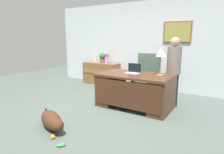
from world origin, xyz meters
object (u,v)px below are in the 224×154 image
at_px(dog_toy_bone, 61,145).
at_px(armchair, 146,78).
at_px(vase_empty, 95,59).
at_px(laptop, 133,71).
at_px(potted_plant, 103,57).
at_px(desk, 134,90).
at_px(credenza, 101,73).
at_px(person_standing, 173,71).
at_px(dog_toy_ball, 53,137).
at_px(desk_lamp, 161,54).
at_px(vase_with_flowers, 106,57).
at_px(dog_lying, 52,120).

bearing_deg(dog_toy_bone, armchair, 88.15).
relative_size(vase_empty, dog_toy_bone, 1.76).
relative_size(armchair, laptop, 3.69).
xyz_separation_m(laptop, potted_plant, (-1.86, 1.44, 0.10)).
relative_size(desk, credenza, 1.30).
bearing_deg(person_standing, dog_toy_ball, -114.33).
bearing_deg(person_standing, potted_plant, 159.89).
bearing_deg(desk_lamp, potted_plant, 150.44).
bearing_deg(vase_with_flowers, credenza, -179.63).
bearing_deg(potted_plant, vase_with_flowers, 0.00).
bearing_deg(vase_with_flowers, dog_toy_bone, -66.39).
xyz_separation_m(dog_lying, dog_toy_bone, (0.58, -0.35, -0.13)).
relative_size(dog_toy_ball, dog_toy_bone, 0.51).
height_order(desk, armchair, armchair).
bearing_deg(dog_toy_ball, dog_toy_bone, -18.88).
distance_m(armchair, laptop, 0.86).
bearing_deg(desk_lamp, vase_with_flowers, 148.81).
distance_m(desk, dog_toy_bone, 2.17).
height_order(desk_lamp, vase_with_flowers, desk_lamp).
relative_size(desk_lamp, vase_empty, 2.40).
bearing_deg(vase_empty, vase_with_flowers, 0.00).
xyz_separation_m(dog_lying, vase_with_flowers, (-1.03, 3.33, 0.81)).
distance_m(dog_lying, laptop, 2.12).
bearing_deg(credenza, armchair, -18.52).
xyz_separation_m(person_standing, dog_toy_bone, (-0.90, -2.71, -0.81)).
bearing_deg(laptop, dog_toy_bone, -92.41).
height_order(desk, laptop, laptop).
xyz_separation_m(desk_lamp, dog_toy_ball, (-1.00, -2.18, -1.22)).
distance_m(vase_empty, potted_plant, 0.31).
relative_size(desk, dog_toy_bone, 11.66).
relative_size(vase_empty, potted_plant, 0.69).
bearing_deg(vase_with_flowers, person_standing, -21.26).
distance_m(credenza, dog_lying, 3.56).
distance_m(person_standing, dog_toy_ball, 2.97).
height_order(laptop, vase_with_flowers, vase_with_flowers).
distance_m(desk, vase_with_flowers, 2.44).
height_order(potted_plant, dog_toy_bone, potted_plant).
relative_size(laptop, desk_lamp, 0.53).
bearing_deg(laptop, person_standing, 30.25).
xyz_separation_m(credenza, vase_empty, (-0.24, 0.00, 0.50)).
height_order(desk_lamp, potted_plant, desk_lamp).
xyz_separation_m(desk_lamp, vase_empty, (-2.79, 1.41, -0.39)).
bearing_deg(vase_empty, armchair, -16.61).
relative_size(credenza, vase_with_flowers, 3.28).
relative_size(desk, armchair, 1.40).
height_order(credenza, desk_lamp, desk_lamp).
distance_m(desk_lamp, vase_empty, 3.15).
bearing_deg(dog_lying, dog_toy_ball, -40.50).
bearing_deg(potted_plant, desk_lamp, -29.56).
height_order(armchair, laptop, armchair).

